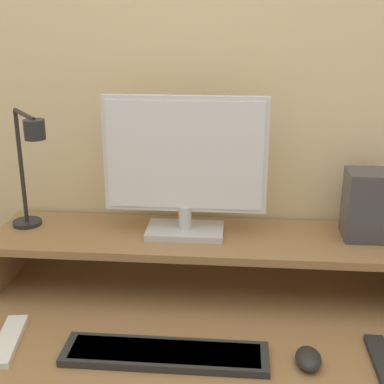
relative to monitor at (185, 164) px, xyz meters
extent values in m
cube|color=beige|center=(0.06, 0.17, 0.18)|extent=(6.00, 0.05, 2.50)
cube|color=olive|center=(0.06, -0.19, -0.38)|extent=(1.17, 0.64, 0.03)
cube|color=olive|center=(-0.52, -0.01, -0.29)|extent=(0.02, 0.28, 0.14)
cube|color=olive|center=(0.06, -0.01, -0.21)|extent=(1.17, 0.28, 0.02)
cube|color=#BCBCC1|center=(0.00, 0.00, -0.19)|extent=(0.21, 0.13, 0.02)
cylinder|color=#BCBCC1|center=(0.00, 0.00, -0.15)|extent=(0.04, 0.04, 0.06)
cube|color=silver|center=(0.00, 0.00, 0.03)|extent=(0.44, 0.02, 0.32)
cube|color=silver|center=(0.00, -0.01, 0.03)|extent=(0.42, 0.01, 0.29)
cylinder|color=black|center=(-0.46, 0.02, -0.20)|extent=(0.08, 0.08, 0.01)
cylinder|color=black|center=(-0.46, 0.02, -0.03)|extent=(0.01, 0.01, 0.32)
cylinder|color=black|center=(-0.42, -0.04, 0.13)|extent=(0.11, 0.13, 0.01)
cylinder|color=black|center=(-0.37, -0.10, 0.11)|extent=(0.05, 0.05, 0.05)
cube|color=#3D3D42|center=(0.50, 0.02, -0.11)|extent=(0.13, 0.11, 0.19)
cube|color=#282828|center=(-0.01, -0.34, -0.36)|extent=(0.47, 0.11, 0.02)
cube|color=black|center=(-0.01, -0.34, -0.35)|extent=(0.44, 0.09, 0.01)
ellipsoid|color=black|center=(0.31, -0.34, -0.35)|extent=(0.06, 0.09, 0.03)
cube|color=white|center=(-0.39, -0.32, -0.36)|extent=(0.08, 0.21, 0.02)
cube|color=black|center=(0.48, -0.33, -0.36)|extent=(0.04, 0.20, 0.02)
camera|label=1|loc=(0.14, -1.37, 0.39)|focal=50.00mm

